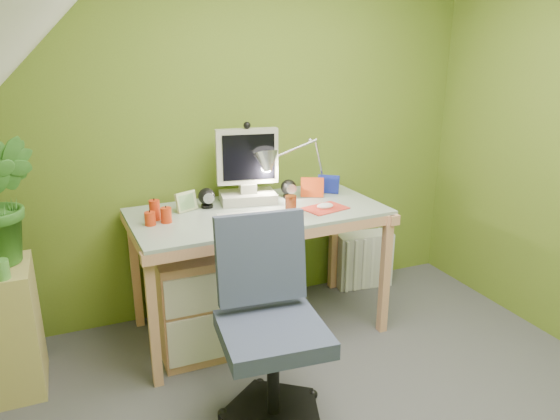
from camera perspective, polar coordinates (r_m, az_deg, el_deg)
name	(u,v)px	position (r m, az deg, el deg)	size (l,w,h in m)	color
wall_back	(244,133)	(3.39, -3.97, 8.56)	(3.20, 0.01, 2.40)	olive
slope_ceiling	(79,5)	(1.57, -21.39, 20.37)	(1.10, 3.20, 1.10)	white
desk	(259,271)	(3.23, -2.36, -6.74)	(1.50, 0.75, 0.80)	tan
monitor	(247,164)	(3.18, -3.65, 5.16)	(0.36, 0.21, 0.49)	#B4B4A2
speaker_left	(207,198)	(3.14, -8.12, 1.34)	(0.10, 0.10, 0.12)	black
speaker_right	(289,189)	(3.31, 0.95, 2.38)	(0.10, 0.10, 0.12)	black
keyboard	(253,217)	(2.93, -2.97, -0.74)	(0.41, 0.13, 0.02)	silver
mousepad	(325,208)	(3.11, 5.02, 0.19)	(0.25, 0.18, 0.01)	red
mouse	(325,206)	(3.11, 5.03, 0.45)	(0.11, 0.07, 0.04)	white
amber_tumbler	(291,203)	(3.07, 1.21, 0.79)	(0.07, 0.07, 0.09)	maroon
candle_cluster	(156,212)	(2.94, -13.59, -0.24)	(0.15, 0.13, 0.12)	red
photo_frame_red	(312,187)	(3.33, 3.59, 2.53)	(0.15, 0.02, 0.13)	#C43D14
photo_frame_blue	(328,184)	(3.43, 5.40, 2.88)	(0.14, 0.02, 0.12)	navy
photo_frame_green	(186,202)	(3.09, -10.35, 0.93)	(0.14, 0.02, 0.12)	#ACBC81
desk_lamp	(313,153)	(3.35, 3.67, 6.29)	(0.51, 0.22, 0.55)	#B3B3B7
side_ledge	(12,328)	(3.06, -27.55, -11.56)	(0.26, 0.40, 0.69)	tan
green_cup	(1,270)	(2.76, -28.51, -5.82)	(0.07, 0.07, 0.09)	#539B40
task_chair	(273,330)	(2.44, -0.79, -13.20)	(0.54, 0.54, 0.98)	#38405C
radiator	(363,259)	(3.93, 9.23, -5.41)	(0.41, 0.16, 0.41)	silver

